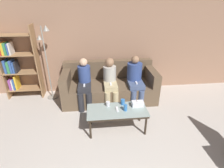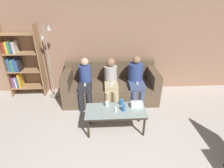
{
  "view_description": "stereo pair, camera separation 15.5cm",
  "coord_description": "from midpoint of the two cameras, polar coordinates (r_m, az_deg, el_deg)",
  "views": [
    {
      "loc": [
        -0.34,
        -0.91,
        2.29
      ],
      "look_at": [
        0.0,
        2.3,
        0.69
      ],
      "focal_mm": 28.0,
      "sensor_mm": 36.0,
      "label": 1
    },
    {
      "loc": [
        -0.18,
        -0.93,
        2.29
      ],
      "look_at": [
        0.0,
        2.3,
        0.69
      ],
      "focal_mm": 28.0,
      "sensor_mm": 36.0,
      "label": 2
    }
  ],
  "objects": [
    {
      "name": "cup_far_center",
      "position": [
        3.37,
        4.54,
        -5.94
      ],
      "size": [
        0.08,
        0.08,
        0.11
      ],
      "color": "#3372BF",
      "rests_on": "coffee_table"
    },
    {
      "name": "seated_person_mid_left",
      "position": [
        4.01,
        0.78,
        1.05
      ],
      "size": [
        0.31,
        0.63,
        1.08
      ],
      "color": "tan",
      "rests_on": "ground_plane"
    },
    {
      "name": "seated_person_left_end",
      "position": [
        4.01,
        -7.6,
        0.81
      ],
      "size": [
        0.31,
        0.63,
        1.1
      ],
      "color": "#28282D",
      "rests_on": "ground_plane"
    },
    {
      "name": "couch",
      "position": [
        4.33,
        0.56,
        -0.67
      ],
      "size": [
        2.22,
        0.94,
        0.89
      ],
      "color": "brown",
      "rests_on": "ground_plane"
    },
    {
      "name": "tissue_box",
      "position": [
        3.34,
        9.4,
        -6.58
      ],
      "size": [
        0.22,
        0.12,
        0.13
      ],
      "color": "white",
      "rests_on": "coffee_table"
    },
    {
      "name": "cup_near_right",
      "position": [
        3.32,
        -0.37,
        -6.47
      ],
      "size": [
        0.07,
        0.07,
        0.09
      ],
      "color": "silver",
      "rests_on": "coffee_table"
    },
    {
      "name": "cup_near_left",
      "position": [
        3.19,
        5.29,
        -7.83
      ],
      "size": [
        0.07,
        0.07,
        0.12
      ],
      "color": "#3372BF",
      "rests_on": "coffee_table"
    },
    {
      "name": "bookshelf",
      "position": [
        4.81,
        -27.17,
        6.13
      ],
      "size": [
        0.85,
        0.32,
        1.78
      ],
      "color": "#9E754C",
      "rests_on": "ground_plane"
    },
    {
      "name": "standing_lamp",
      "position": [
        4.35,
        -18.88,
        8.87
      ],
      "size": [
        0.31,
        0.26,
        1.77
      ],
      "color": "gray",
      "rests_on": "ground_plane"
    },
    {
      "name": "seated_person_mid_right",
      "position": [
        4.1,
        8.97,
        1.72
      ],
      "size": [
        0.35,
        0.65,
        1.12
      ],
      "color": "#47567A",
      "rests_on": "ground_plane"
    },
    {
      "name": "wall_back",
      "position": [
        4.5,
        0.15,
        13.62
      ],
      "size": [
        12.0,
        0.06,
        2.6
      ],
      "color": "#9E755B",
      "rests_on": "ground_plane"
    },
    {
      "name": "game_remote",
      "position": [
        3.23,
        2.58,
        -8.27
      ],
      "size": [
        0.04,
        0.15,
        0.02
      ],
      "color": "white",
      "rests_on": "coffee_table"
    },
    {
      "name": "coffee_table",
      "position": [
        3.27,
        2.56,
        -9.07
      ],
      "size": [
        1.1,
        0.51,
        0.45
      ],
      "color": "#8C9E99",
      "rests_on": "ground_plane"
    }
  ]
}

